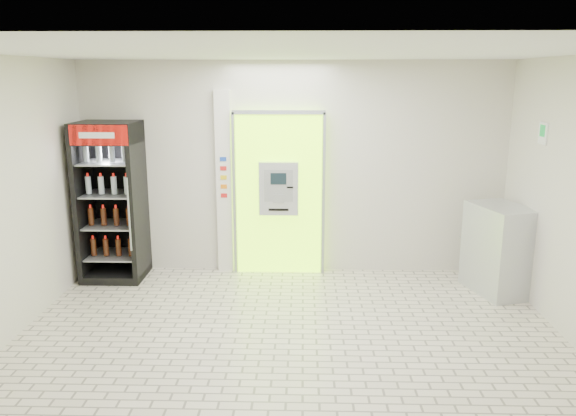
{
  "coord_description": "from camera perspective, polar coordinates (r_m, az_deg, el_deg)",
  "views": [
    {
      "loc": [
        0.14,
        -5.36,
        2.79
      ],
      "look_at": [
        -0.04,
        1.2,
        1.24
      ],
      "focal_mm": 35.0,
      "sensor_mm": 36.0,
      "label": 1
    }
  ],
  "objects": [
    {
      "name": "room_shell",
      "position": [
        5.44,
        0.08,
        3.3
      ],
      "size": [
        6.0,
        6.0,
        6.0
      ],
      "color": "beige",
      "rests_on": "ground"
    },
    {
      "name": "pillar",
      "position": [
        8.03,
        -6.49,
        2.54
      ],
      "size": [
        0.22,
        0.11,
        2.6
      ],
      "color": "silver",
      "rests_on": "ground"
    },
    {
      "name": "steel_cabinet",
      "position": [
        7.82,
        20.64,
        -3.96
      ],
      "size": [
        0.82,
        1.0,
        1.16
      ],
      "rotation": [
        0.0,
        0.0,
        0.29
      ],
      "color": "#B6B9BF",
      "rests_on": "ground"
    },
    {
      "name": "exit_sign",
      "position": [
        7.37,
        24.49,
        6.94
      ],
      "size": [
        0.02,
        0.22,
        0.26
      ],
      "color": "white",
      "rests_on": "room_shell"
    },
    {
      "name": "beverage_cooler",
      "position": [
        8.13,
        -17.42,
        0.35
      ],
      "size": [
        0.82,
        0.78,
        2.19
      ],
      "rotation": [
        0.0,
        0.0,
        -0.0
      ],
      "color": "black",
      "rests_on": "ground"
    },
    {
      "name": "atm_assembly",
      "position": [
        7.95,
        -0.92,
        1.57
      ],
      "size": [
        1.3,
        0.24,
        2.33
      ],
      "color": "#99F50F",
      "rests_on": "ground"
    },
    {
      "name": "ground",
      "position": [
        6.04,
        0.07,
        -14.17
      ],
      "size": [
        6.0,
        6.0,
        0.0
      ],
      "primitive_type": "plane",
      "color": "beige",
      "rests_on": "ground"
    }
  ]
}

